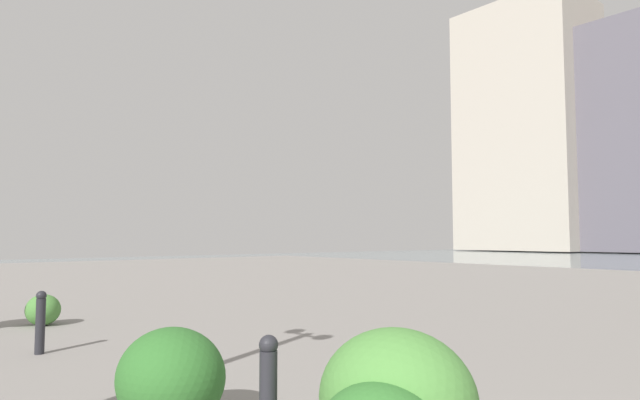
{
  "coord_description": "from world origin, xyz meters",
  "views": [
    {
      "loc": [
        -0.81,
        1.17,
        1.54
      ],
      "look_at": [
        8.38,
        -6.55,
        2.38
      ],
      "focal_mm": 30.13,
      "sensor_mm": 36.0,
      "label": 1
    }
  ],
  "objects": [
    {
      "name": "shrub_round",
      "position": [
        3.36,
        -0.76,
        0.4
      ],
      "size": [
        0.95,
        0.85,
        0.8
      ],
      "color": "#2D6628",
      "rests_on": "ground"
    },
    {
      "name": "building_highrise",
      "position": [
        33.13,
        -61.11,
        15.21
      ],
      "size": [
        14.81,
        10.93,
        32.48
      ],
      "color": "#B2A899",
      "rests_on": "ground"
    },
    {
      "name": "shrub_wide",
      "position": [
        1.65,
        -1.55,
        0.47
      ],
      "size": [
        1.1,
        0.99,
        0.93
      ],
      "color": "#477F38",
      "rests_on": "ground"
    },
    {
      "name": "bollard_near",
      "position": [
        2.2,
        -0.91,
        0.46
      ],
      "size": [
        0.13,
        0.13,
        0.89
      ],
      "color": "#232328",
      "rests_on": "ground"
    },
    {
      "name": "shrub_tall",
      "position": [
        9.59,
        -1.22,
        0.27
      ],
      "size": [
        0.63,
        0.57,
        0.54
      ],
      "color": "#477F38",
      "rests_on": "ground"
    },
    {
      "name": "bollard_mid",
      "position": [
        7.09,
        -0.62,
        0.43
      ],
      "size": [
        0.13,
        0.13,
        0.83
      ],
      "color": "#232328",
      "rests_on": "ground"
    }
  ]
}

